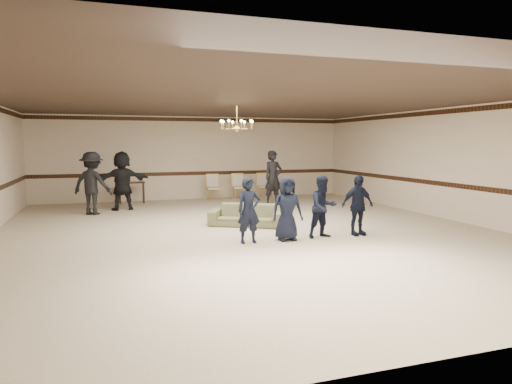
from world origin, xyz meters
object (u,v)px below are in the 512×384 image
boy_b (287,209)px  settee (247,215)px  adult_left (92,183)px  banquet_chair_right (263,186)px  boy_a (249,211)px  adult_mid (122,181)px  console_table (132,193)px  chandelier (237,117)px  adult_right (273,178)px  banquet_chair_mid (239,187)px  boy_d (358,205)px  banquet_chair_left (214,188)px  boy_c (323,207)px

boy_b → settee: (-0.33, 2.00, -0.43)m
adult_left → banquet_chair_right: adult_left is taller
boy_a → adult_mid: adult_mid is taller
adult_left → console_table: size_ratio=2.06×
chandelier → banquet_chair_right: chandelier is taller
chandelier → adult_right: 4.49m
chandelier → banquet_chair_mid: chandelier is taller
adult_right → banquet_chair_right: (0.27, 1.81, -0.47)m
boy_d → banquet_chair_mid: size_ratio=1.46×
chandelier → adult_right: size_ratio=0.49×
adult_mid → banquet_chair_mid: size_ratio=1.95×
adult_mid → banquet_chair_left: adult_mid is taller
boy_a → settee: boy_a is taller
adult_right → banquet_chair_mid: adult_right is taller
banquet_chair_right → banquet_chair_left: bearing=178.7°
boy_d → banquet_chair_right: boy_d is taller
adult_mid → adult_right: same height
boy_d → banquet_chair_left: 7.62m
chandelier → console_table: bearing=114.5°
banquet_chair_right → console_table: banquet_chair_right is taller
boy_c → chandelier: bearing=116.0°
boy_d → settee: 2.95m
chandelier → settee: bearing=-48.8°
boy_a → boy_d: size_ratio=1.00×
boy_a → boy_c: same height
adult_left → boy_a: bearing=152.6°
settee → console_table: 6.20m
adult_left → banquet_chair_right: 6.63m
banquet_chair_right → settee: bearing=-114.8°
banquet_chair_mid → boy_b: bearing=-93.1°
adult_right → banquet_chair_right: bearing=68.4°
boy_a → banquet_chair_right: boy_a is taller
boy_b → banquet_chair_left: (0.02, 7.40, -0.23)m
boy_d → adult_mid: size_ratio=0.75×
boy_c → adult_mid: size_ratio=0.75×
chandelier → boy_b: bearing=-76.5°
banquet_chair_left → banquet_chair_mid: same height
adult_mid → console_table: 1.75m
console_table → banquet_chair_left: bearing=-4.7°
boy_b → banquet_chair_mid: bearing=84.5°
boy_c → banquet_chair_right: (1.12, 7.40, -0.23)m
boy_d → banquet_chair_mid: bearing=92.1°
banquet_chair_mid → banquet_chair_right: (1.00, 0.00, 0.00)m
console_table → adult_left: bearing=-119.7°
banquet_chair_mid → console_table: banquet_chair_mid is taller
boy_a → boy_c: size_ratio=1.00×
boy_c → adult_mid: bearing=118.6°
boy_c → adult_left: size_ratio=0.75×
adult_mid → boy_b: bearing=111.6°
boy_c → boy_d: 0.90m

